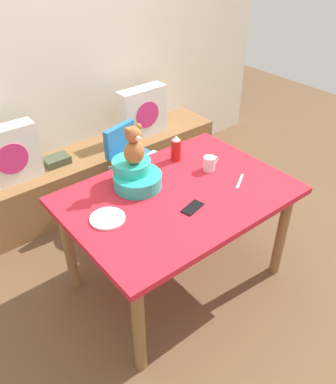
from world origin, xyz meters
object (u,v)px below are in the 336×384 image
Objects in this scene: pillow_floral_right at (143,112)px; highchair at (133,161)px; book_stack at (57,160)px; dining_table at (178,205)px; pillow_floral_left at (8,155)px; teddy_bear at (134,146)px; dinner_plate_near at (108,218)px; infant_seat_teal at (136,175)px; coffee_mug at (210,163)px; cell_phone at (192,208)px; ketchup_bottle at (176,148)px.

pillow_floral_right reaches higher than highchair.
dining_table is at bearing -78.70° from book_stack.
highchair is at bearing -134.41° from pillow_floral_right.
teddy_bear is at bearing -65.04° from pillow_floral_left.
highchair reaches higher than dinner_plate_near.
pillow_floral_right is 1.29m from teddy_bear.
pillow_floral_right is 1.33× the size of infant_seat_teal.
dinner_plate_near is at bearing -83.29° from pillow_floral_left.
highchair is 0.73m from infant_seat_teal.
infant_seat_teal is at bearing -65.03° from pillow_floral_left.
teddy_bear is at bearing 162.22° from coffee_mug.
infant_seat_teal is (-0.76, -0.98, 0.13)m from pillow_floral_right.
pillow_floral_right is at bearing 63.37° from dining_table.
dinner_plate_near is (-0.47, 0.05, 0.10)m from dining_table.
infant_seat_teal reaches higher than coffee_mug.
dining_table is (0.25, -1.23, 0.15)m from book_stack.
coffee_mug reaches higher than highchair.
book_stack is 0.15× the size of dining_table.
highchair reaches higher than book_stack.
pillow_floral_right is 3.06× the size of cell_phone.
ketchup_bottle reaches higher than dinner_plate_near.
pillow_floral_right is 1.17m from coffee_mug.
highchair is 0.57m from ketchup_bottle.
dinner_plate_near is (-1.08, -1.16, 0.07)m from pillow_floral_right.
dinner_plate_near is at bearing -132.94° from pillow_floral_right.
book_stack is 1.67× the size of coffee_mug.
teddy_bear reaches higher than cell_phone.
cell_phone is at bearing -73.90° from teddy_bear.
pillow_floral_left reaches higher than highchair.
coffee_mug is (0.33, 0.08, 0.14)m from dining_table.
cell_phone reaches higher than dining_table.
highchair is 0.78m from coffee_mug.
pillow_floral_right is at bearing 67.85° from ketchup_bottle.
pillow_floral_right is 2.38× the size of ketchup_bottle.
pillow_floral_right is at bearing -1.40° from book_stack.
pillow_floral_left reaches higher than coffee_mug.
pillow_floral_left is at bearing 114.97° from infant_seat_teal.
dinner_plate_near is at bearing -150.71° from infant_seat_teal.
highchair is at bearing 47.91° from dinner_plate_near.
dining_table is at bearing -56.68° from infant_seat_teal.
pillow_floral_right is 3.67× the size of coffee_mug.
pillow_floral_right reaches higher than coffee_mug.
highchair is at bearing -27.21° from pillow_floral_left.
coffee_mug is at bearing -50.37° from pillow_floral_left.
infant_seat_teal is 0.37m from dinner_plate_near.
coffee_mug reaches higher than book_stack.
cell_phone is (-0.04, -0.17, 0.10)m from dining_table.
infant_seat_teal is (-0.35, -0.56, 0.29)m from highchair.
dining_table is at bearing -104.12° from highchair.
cell_phone is (-0.24, -0.97, 0.22)m from highchair.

